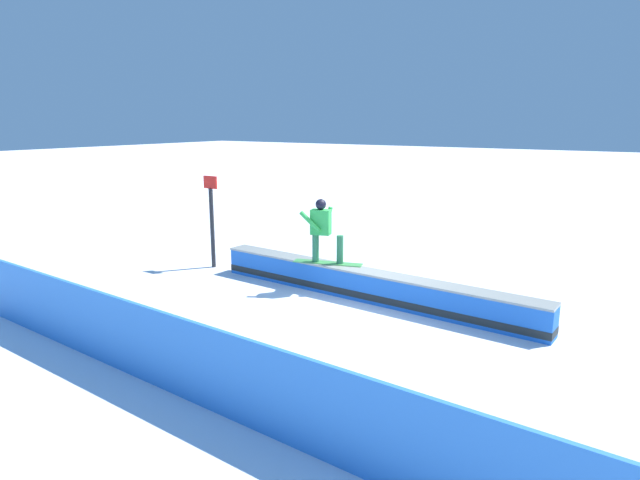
% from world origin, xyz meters
% --- Properties ---
extents(ground_plane, '(120.00, 120.00, 0.00)m').
position_xyz_m(ground_plane, '(0.00, 0.00, 0.00)').
color(ground_plane, white).
extents(grind_box, '(7.20, 0.87, 0.61)m').
position_xyz_m(grind_box, '(0.00, 0.00, 0.28)').
color(grind_box, blue).
rests_on(grind_box, ground_plane).
extents(snowboarder, '(1.48, 0.70, 1.35)m').
position_xyz_m(snowboarder, '(1.06, -0.02, 1.33)').
color(snowboarder, '#3F8D46').
rests_on(snowboarder, grind_box).
extents(safety_fence, '(10.78, 0.65, 1.11)m').
position_xyz_m(safety_fence, '(0.00, 4.78, 0.55)').
color(safety_fence, '#327CDF').
rests_on(safety_fence, ground_plane).
extents(trail_marker, '(0.40, 0.10, 2.23)m').
position_xyz_m(trail_marker, '(4.32, -0.14, 1.19)').
color(trail_marker, '#262628').
rests_on(trail_marker, ground_plane).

